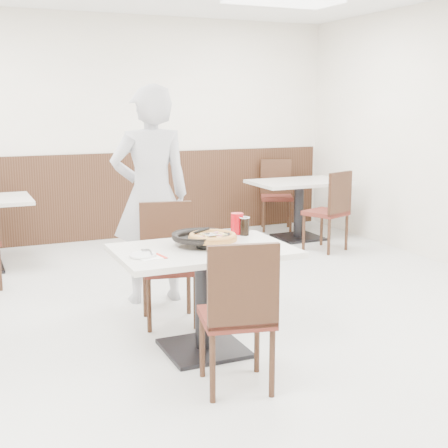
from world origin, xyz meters
name	(u,v)px	position (x,y,z in m)	size (l,w,h in m)	color
floor	(221,325)	(0.00, 0.00, 0.00)	(7.00, 7.00, 0.00)	#AAAAA5
wall_back	(110,129)	(0.00, 3.50, 1.40)	(6.00, 0.04, 2.80)	white
wainscot_back	(113,196)	(0.00, 3.48, 0.55)	(5.90, 0.03, 1.10)	black
fluo_panel_d	(283,2)	(1.50, 1.80, 2.78)	(1.20, 0.60, 0.02)	white
main_table	(204,300)	(-0.31, -0.43, 0.38)	(1.20, 0.80, 0.75)	silver
chair_near	(236,313)	(-0.34, -1.03, 0.47)	(0.42, 0.42, 0.95)	black
chair_far	(169,265)	(-0.35, 0.22, 0.47)	(0.42, 0.42, 0.95)	black
trivet	(206,245)	(-0.29, -0.42, 0.77)	(0.13, 0.13, 0.04)	black
pizza_pan	(201,240)	(-0.30, -0.35, 0.79)	(0.33, 0.33, 0.01)	black
pizza	(213,238)	(-0.24, -0.42, 0.81)	(0.34, 0.34, 0.02)	#BE8643
pizza_server	(210,235)	(-0.27, -0.44, 0.84)	(0.07, 0.09, 0.00)	silver
napkin	(150,257)	(-0.73, -0.53, 0.75)	(0.16, 0.16, 0.00)	white
side_plate	(143,255)	(-0.76, -0.50, 0.76)	(0.17, 0.17, 0.01)	silver
fork	(151,253)	(-0.71, -0.49, 0.77)	(0.01, 0.14, 0.00)	silver
cola_glass	(244,227)	(0.13, -0.16, 0.81)	(0.07, 0.07, 0.13)	black
red_cup	(237,224)	(0.10, -0.10, 0.83)	(0.10, 0.10, 0.16)	#B10810
diner_person	(151,195)	(-0.30, 0.82, 0.94)	(0.69, 0.45, 1.89)	#A3A3A8
bg_table_right	(299,210)	(2.17, 2.52, 0.38)	(1.20, 0.80, 0.75)	silver
bg_chair_right_near	(326,211)	(2.14, 1.84, 0.47)	(0.42, 0.42, 0.95)	black
bg_chair_right_far	(277,196)	(2.18, 3.13, 0.47)	(0.42, 0.42, 0.95)	black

